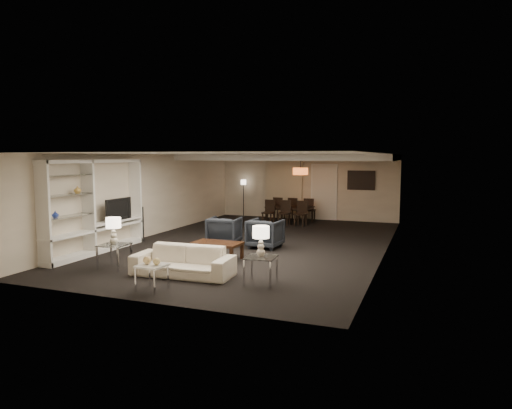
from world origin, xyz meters
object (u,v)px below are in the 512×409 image
object	(u,v)px
armchair_left	(224,231)
television	(115,209)
armchair_right	(265,233)
chair_nl	(268,212)
coffee_table	(217,251)
chair_fr	(310,210)
floor_lamp	(244,198)
vase_amber	(77,190)
floor_speaker	(141,224)
sofa	(183,261)
table_lamp_right	(261,241)
dining_table	(289,215)
vase_blue	(55,214)
side_table_right	(261,270)
chair_fm	(294,209)
chair_nm	(284,213)
table_lamp_left	(114,231)
side_table_left	(114,256)
chair_fl	(279,208)
chair_nr	(300,214)
marble_table	(152,277)
pendant_light	(300,171)

from	to	relation	value
armchair_left	television	bearing A→B (deg)	22.44
armchair_right	chair_nl	world-z (taller)	chair_nl
chair_nl	coffee_table	bearing A→B (deg)	-80.35
chair_fr	floor_lamp	bearing A→B (deg)	-6.75
vase_amber	floor_speaker	world-z (taller)	vase_amber
sofa	table_lamp_right	world-z (taller)	table_lamp_right
vase_amber	floor_lamp	world-z (taller)	vase_amber
dining_table	vase_blue	bearing A→B (deg)	-107.82
side_table_right	chair_nl	distance (m)	7.79
armchair_left	dining_table	size ratio (longest dim) A/B	0.51
chair_fm	chair_nl	bearing A→B (deg)	73.11
chair_fm	floor_lamp	xyz separation A→B (m)	(-2.22, 0.28, 0.32)
armchair_left	table_lamp_right	xyz separation A→B (m)	(2.30, -3.30, 0.44)
chair_nm	vase_amber	bearing A→B (deg)	-112.69
sofa	table_lamp_left	size ratio (longest dim) A/B	3.53
side_table_left	armchair_left	bearing A→B (deg)	71.57
chair_nl	chair_fl	size ratio (longest dim) A/B	1.00
armchair_right	chair_fm	xyz separation A→B (m)	(-0.76, 5.39, 0.05)
armchair_left	television	xyz separation A→B (m)	(-2.52, -1.41, 0.65)
television	floor_lamp	bearing A→B (deg)	-6.01
armchair_right	dining_table	bearing A→B (deg)	-77.34
table_lamp_right	sofa	bearing A→B (deg)	180.00
table_lamp_right	chair_fl	distance (m)	9.03
side_table_left	floor_speaker	size ratio (longest dim) A/B	0.57
sofa	table_lamp_right	size ratio (longest dim) A/B	3.53
coffee_table	armchair_left	xyz separation A→B (m)	(-0.60, 1.70, 0.18)
chair_nr	chair_nm	bearing A→B (deg)	-172.72
coffee_table	vase_amber	bearing A→B (deg)	-161.73
side_table_right	table_lamp_right	world-z (taller)	table_lamp_right
armchair_left	vase_blue	distance (m)	4.36
table_lamp_left	vase_amber	world-z (taller)	vase_amber
vase_amber	table_lamp_right	bearing A→B (deg)	-6.58
table_lamp_left	chair_nm	distance (m)	7.56
floor_lamp	marble_table	bearing A→B (deg)	-76.72
armchair_right	vase_blue	xyz separation A→B (m)	(-3.75, -3.46, 0.75)
chair_nl	vase_amber	bearing A→B (deg)	-107.14
chair_nm	chair_fr	xyz separation A→B (m)	(0.60, 1.30, 0.00)
vase_blue	chair_nr	size ratio (longest dim) A/B	0.18
sofa	chair_fm	distance (m)	8.69
pendant_light	television	xyz separation A→B (m)	(-3.58, -5.38, -0.88)
floor_lamp	side_table_left	bearing A→B (deg)	-85.68
side_table_left	floor_speaker	xyz separation A→B (m)	(-1.34, 2.90, 0.23)
marble_table	television	xyz separation A→B (m)	(-3.12, 2.99, 0.80)
vase_blue	armchair_right	bearing A→B (deg)	42.65
armchair_left	table_lamp_right	size ratio (longest dim) A/B	1.44
dining_table	armchair_left	bearing A→B (deg)	-93.09
sofa	pendant_light	bearing A→B (deg)	83.31
coffee_table	table_lamp_left	bearing A→B (deg)	-136.74
side_table_left	side_table_right	bearing A→B (deg)	0.00
side_table_left	chair_fr	distance (m)	8.95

